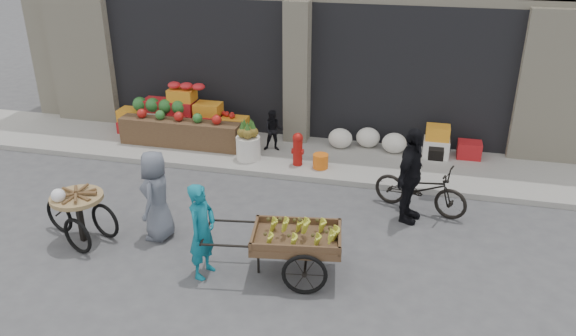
% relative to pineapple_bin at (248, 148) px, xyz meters
% --- Properties ---
extents(ground, '(80.00, 80.00, 0.00)m').
position_rel_pineapple_bin_xyz_m(ground, '(0.75, -3.60, -0.37)').
color(ground, '#424244').
rests_on(ground, ground).
extents(sidewalk, '(18.00, 2.20, 0.12)m').
position_rel_pineapple_bin_xyz_m(sidewalk, '(0.75, 0.50, -0.31)').
color(sidewalk, gray).
rests_on(sidewalk, ground).
extents(fruit_display, '(3.10, 1.12, 1.24)m').
position_rel_pineapple_bin_xyz_m(fruit_display, '(-1.73, 0.78, 0.30)').
color(fruit_display, '#AC181B').
rests_on(fruit_display, sidewalk).
extents(pineapple_bin, '(0.52, 0.52, 0.50)m').
position_rel_pineapple_bin_xyz_m(pineapple_bin, '(0.00, 0.00, 0.00)').
color(pineapple_bin, silver).
rests_on(pineapple_bin, sidewalk).
extents(fire_hydrant, '(0.22, 0.22, 0.71)m').
position_rel_pineapple_bin_xyz_m(fire_hydrant, '(1.10, -0.05, 0.13)').
color(fire_hydrant, '#A5140F').
rests_on(fire_hydrant, sidewalk).
extents(orange_bucket, '(0.32, 0.32, 0.30)m').
position_rel_pineapple_bin_xyz_m(orange_bucket, '(1.60, -0.10, -0.10)').
color(orange_bucket, orange).
rests_on(orange_bucket, sidewalk).
extents(right_bay_goods, '(3.35, 0.60, 0.70)m').
position_rel_pineapple_bin_xyz_m(right_bay_goods, '(3.36, 1.10, 0.04)').
color(right_bay_goods, silver).
rests_on(right_bay_goods, sidewalk).
extents(seated_person, '(0.51, 0.43, 0.93)m').
position_rel_pineapple_bin_xyz_m(seated_person, '(0.40, 0.60, 0.21)').
color(seated_person, black).
rests_on(seated_person, sidewalk).
extents(banana_cart, '(2.33, 1.22, 0.93)m').
position_rel_pineapple_bin_xyz_m(banana_cart, '(1.88, -3.75, 0.30)').
color(banana_cart, brown).
rests_on(banana_cart, ground).
extents(vendor_woman, '(0.45, 0.60, 1.49)m').
position_rel_pineapple_bin_xyz_m(vendor_woman, '(0.58, -4.05, 0.38)').
color(vendor_woman, '#106C81').
rests_on(vendor_woman, ground).
extents(tricycle_cart, '(1.46, 1.06, 0.95)m').
position_rel_pineapple_bin_xyz_m(tricycle_cart, '(-1.74, -3.64, 0.20)').
color(tricycle_cart, '#9E7F51').
rests_on(tricycle_cart, ground).
extents(vendor_grey, '(0.55, 0.79, 1.54)m').
position_rel_pineapple_bin_xyz_m(vendor_grey, '(-0.55, -3.21, 0.40)').
color(vendor_grey, slate).
rests_on(vendor_grey, ground).
extents(bicycle, '(1.82, 1.08, 0.90)m').
position_rel_pineapple_bin_xyz_m(bicycle, '(3.65, -1.26, 0.08)').
color(bicycle, black).
rests_on(bicycle, ground).
extents(cyclist, '(0.70, 1.09, 1.72)m').
position_rel_pineapple_bin_xyz_m(cyclist, '(3.45, -1.66, 0.49)').
color(cyclist, black).
rests_on(cyclist, ground).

